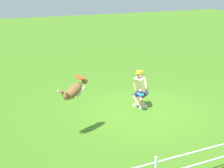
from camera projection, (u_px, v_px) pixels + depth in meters
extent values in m
plane|color=#44771E|center=(142.00, 111.00, 10.71)|extent=(60.00, 60.00, 0.00)
cube|color=silver|center=(137.00, 105.00, 11.08)|extent=(0.26, 0.10, 0.10)
cylinder|color=tan|center=(136.00, 100.00, 10.99)|extent=(0.22, 0.33, 0.37)
cylinder|color=navy|center=(138.00, 94.00, 10.95)|extent=(0.29, 0.43, 0.37)
cube|color=silver|center=(143.00, 107.00, 10.90)|extent=(0.26, 0.10, 0.10)
cylinder|color=tan|center=(142.00, 102.00, 10.81)|extent=(0.22, 0.33, 0.37)
cylinder|color=navy|center=(143.00, 95.00, 10.79)|extent=(0.29, 0.43, 0.37)
cube|color=beige|center=(141.00, 84.00, 10.78)|extent=(0.50, 0.47, 0.58)
cylinder|color=beige|center=(136.00, 82.00, 10.88)|extent=(0.13, 0.16, 0.29)
cylinder|color=beige|center=(146.00, 84.00, 10.62)|extent=(0.13, 0.16, 0.29)
cylinder|color=tan|center=(142.00, 91.00, 10.53)|extent=(0.30, 0.18, 0.19)
cylinder|color=tan|center=(135.00, 86.00, 10.92)|extent=(0.13, 0.16, 0.27)
sphere|color=tan|center=(140.00, 75.00, 10.60)|extent=(0.21, 0.21, 0.21)
cylinder|color=gold|center=(140.00, 72.00, 10.58)|extent=(0.22, 0.22, 0.07)
cylinder|color=gold|center=(138.00, 74.00, 10.52)|extent=(0.12, 0.12, 0.02)
ellipsoid|color=brown|center=(73.00, 91.00, 8.48)|extent=(0.77, 0.54, 0.54)
ellipsoid|color=beige|center=(78.00, 91.00, 8.62)|extent=(0.14, 0.20, 0.17)
sphere|color=brown|center=(85.00, 81.00, 8.73)|extent=(0.17, 0.17, 0.17)
cone|color=brown|center=(87.00, 81.00, 8.80)|extent=(0.12, 0.12, 0.09)
cone|color=brown|center=(85.00, 79.00, 8.66)|extent=(0.06, 0.06, 0.07)
cone|color=brown|center=(83.00, 78.00, 8.73)|extent=(0.06, 0.06, 0.07)
cylinder|color=beige|center=(81.00, 92.00, 8.58)|extent=(0.32, 0.19, 0.25)
cylinder|color=beige|center=(76.00, 90.00, 8.69)|extent=(0.32, 0.19, 0.25)
cylinder|color=brown|center=(69.00, 95.00, 8.30)|extent=(0.32, 0.19, 0.25)
cylinder|color=brown|center=(65.00, 94.00, 8.41)|extent=(0.32, 0.19, 0.25)
cylinder|color=beige|center=(61.00, 93.00, 8.18)|extent=(0.20, 0.12, 0.23)
cylinder|color=#E7481B|center=(79.00, 77.00, 8.57)|extent=(0.25, 0.26, 0.11)
cylinder|color=#2390EC|center=(140.00, 94.00, 10.45)|extent=(0.32, 0.32, 0.07)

